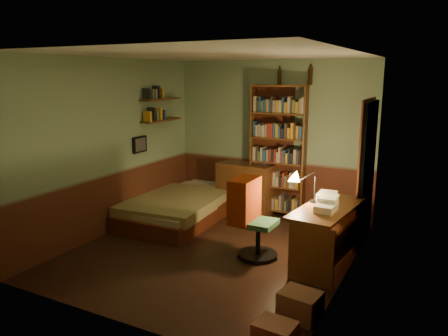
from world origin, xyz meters
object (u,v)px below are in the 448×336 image
at_px(bed, 183,198).
at_px(cardboard_box_b, 300,305).
at_px(desk, 326,235).
at_px(bookshelf, 278,151).
at_px(office_chair, 258,225).
at_px(cardboard_box_a, 275,336).
at_px(dresser, 246,188).
at_px(desk_lamp, 315,180).
at_px(mini_stereo, 263,160).

relative_size(bed, cardboard_box_b, 6.07).
bearing_deg(desk, cardboard_box_b, -78.97).
height_order(bed, bookshelf, bookshelf).
height_order(office_chair, cardboard_box_a, office_chair).
xyz_separation_m(bed, bookshelf, (1.32, 0.88, 0.75)).
bearing_deg(bed, cardboard_box_b, -39.28).
distance_m(bed, dresser, 1.12).
relative_size(cardboard_box_a, cardboard_box_b, 0.90).
relative_size(bookshelf, desk_lamp, 3.67).
bearing_deg(dresser, bookshelf, 13.13).
bearing_deg(bed, office_chair, -29.56).
distance_m(dresser, cardboard_box_a, 3.97).
height_order(bed, desk_lamp, desk_lamp).
relative_size(bookshelf, desk, 1.59).
height_order(mini_stereo, desk, mini_stereo).
distance_m(bed, office_chair, 1.99).
bearing_deg(bed, bookshelf, 31.98).
bearing_deg(desk_lamp, desk, -31.53).
xyz_separation_m(dresser, cardboard_box_a, (1.89, -3.48, -0.30)).
relative_size(dresser, desk_lamp, 1.61).
height_order(dresser, office_chair, office_chair).
distance_m(desk_lamp, cardboard_box_b, 1.80).
relative_size(bookshelf, cardboard_box_a, 6.38).
relative_size(desk, cardboard_box_a, 4.02).
xyz_separation_m(mini_stereo, office_chair, (0.72, -1.85, -0.48)).
bearing_deg(mini_stereo, office_chair, -51.05).
relative_size(bed, bookshelf, 1.05).
xyz_separation_m(cardboard_box_a, cardboard_box_b, (0.03, 0.60, 0.01)).
height_order(bed, dresser, dresser).
distance_m(dresser, mini_stereo, 0.56).
distance_m(desk_lamp, cardboard_box_a, 2.33).
height_order(bookshelf, cardboard_box_b, bookshelf).
xyz_separation_m(bookshelf, desk_lamp, (1.05, -1.44, -0.06)).
distance_m(bed, desk, 2.67).
bearing_deg(office_chair, dresser, 119.46).
relative_size(bed, dresser, 2.40).
height_order(bed, cardboard_box_a, bed).
xyz_separation_m(bed, mini_stereo, (1.03, 0.92, 0.58)).
distance_m(bed, bookshelf, 1.76).
xyz_separation_m(desk_lamp, cardboard_box_a, (0.30, -2.13, -0.91)).
bearing_deg(desk, cardboard_box_a, -81.28).
distance_m(bookshelf, desk, 2.13).
distance_m(mini_stereo, bookshelf, 0.34).
relative_size(desk, cardboard_box_b, 3.63).
relative_size(bed, desk_lamp, 3.87).
bearing_deg(bookshelf, dresser, -177.17).
height_order(dresser, bookshelf, bookshelf).
bearing_deg(office_chair, desk, 17.14).
xyz_separation_m(desk, office_chair, (-0.83, -0.25, 0.07)).
xyz_separation_m(mini_stereo, desk_lamp, (1.34, -1.48, 0.12)).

